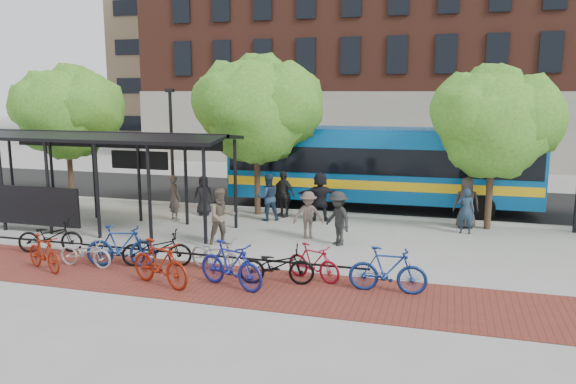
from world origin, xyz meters
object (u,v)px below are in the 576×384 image
(bike_1, at_px, (44,253))
(pedestrian_1, at_px, (175,198))
(bike_6, at_px, (216,254))
(pedestrian_2, at_px, (268,197))
(pedestrian_0, at_px, (204,195))
(pedestrian_4, at_px, (283,194))
(pedestrian_9, at_px, (338,218))
(bus, at_px, (380,163))
(bike_0, at_px, (50,236))
(pedestrian_3, at_px, (308,215))
(bike_2, at_px, (85,252))
(bike_5, at_px, (160,263))
(bike_8, at_px, (277,265))
(bike_9, at_px, (314,262))
(bike_4, at_px, (157,249))
(lamp_post_left, at_px, (172,145))
(pedestrian_8, at_px, (222,217))
(tree_a, at_px, (68,109))
(pedestrian_7, at_px, (466,211))
(bike_7, at_px, (231,265))
(bike_11, at_px, (388,270))
(bus_shelter, at_px, (91,147))
(tree_c, at_px, (496,119))
(pedestrian_5, at_px, (320,196))
(pedestrian_6, at_px, (467,203))
(bike_3, at_px, (121,246))
(tree_b, at_px, (259,105))

(bike_1, relative_size, pedestrian_1, 0.96)
(bike_6, bearing_deg, pedestrian_2, 24.94)
(pedestrian_0, bearing_deg, pedestrian_4, -6.39)
(pedestrian_9, bearing_deg, bus, 128.71)
(bike_0, distance_m, pedestrian_3, 8.39)
(bike_2, distance_m, bike_5, 2.99)
(pedestrian_0, height_order, pedestrian_2, pedestrian_2)
(bike_8, relative_size, bike_9, 1.19)
(bike_4, bearing_deg, lamp_post_left, 7.37)
(pedestrian_1, height_order, pedestrian_8, pedestrian_8)
(bike_8, distance_m, pedestrian_9, 4.32)
(bike_8, distance_m, pedestrian_3, 4.83)
(lamp_post_left, distance_m, pedestrian_1, 3.10)
(tree_a, xyz_separation_m, pedestrian_0, (6.83, -0.80, -3.42))
(pedestrian_4, distance_m, pedestrian_7, 7.10)
(bike_7, relative_size, pedestrian_2, 1.11)
(bike_11, relative_size, pedestrian_2, 1.07)
(pedestrian_2, distance_m, pedestrian_7, 7.44)
(bus_shelter, distance_m, tree_c, 14.77)
(bike_0, relative_size, bike_7, 0.97)
(bus, xyz_separation_m, bike_7, (-2.43, -11.08, -1.38))
(bike_11, height_order, pedestrian_5, pedestrian_5)
(bike_4, height_order, bike_11, bike_11)
(tree_c, height_order, pedestrian_7, tree_c)
(bike_2, xyz_separation_m, pedestrian_7, (10.64, 7.16, 0.38))
(bike_7, relative_size, pedestrian_6, 1.07)
(bike_7, bearing_deg, bike_5, 120.39)
(bike_0, distance_m, bike_7, 6.85)
(bike_2, distance_m, bike_11, 8.64)
(bike_4, bearing_deg, bike_6, -103.91)
(bike_7, relative_size, pedestrian_4, 1.10)
(bus_shelter, distance_m, bike_7, 9.11)
(bike_11, bearing_deg, tree_c, -21.17)
(bike_3, relative_size, pedestrian_2, 1.11)
(bike_5, bearing_deg, pedestrian_8, 19.72)
(tree_c, height_order, bike_11, tree_c)
(pedestrian_1, bearing_deg, bike_11, 178.03)
(bike_2, height_order, bike_8, bike_8)
(tree_a, height_order, pedestrian_5, tree_a)
(bike_1, distance_m, pedestrian_2, 8.80)
(tree_a, xyz_separation_m, bike_11, (15.10, -7.82, -3.65))
(pedestrian_2, xyz_separation_m, pedestrian_7, (7.44, -0.01, -0.10))
(pedestrian_3, height_order, pedestrian_6, pedestrian_6)
(bike_5, bearing_deg, bike_4, 51.94)
(bike_6, bearing_deg, pedestrian_8, 39.17)
(pedestrian_0, bearing_deg, pedestrian_1, -140.15)
(bus, bearing_deg, pedestrian_3, -108.53)
(tree_b, distance_m, pedestrian_6, 8.85)
(lamp_post_left, height_order, pedestrian_4, lamp_post_left)
(bike_5, relative_size, pedestrian_6, 1.07)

